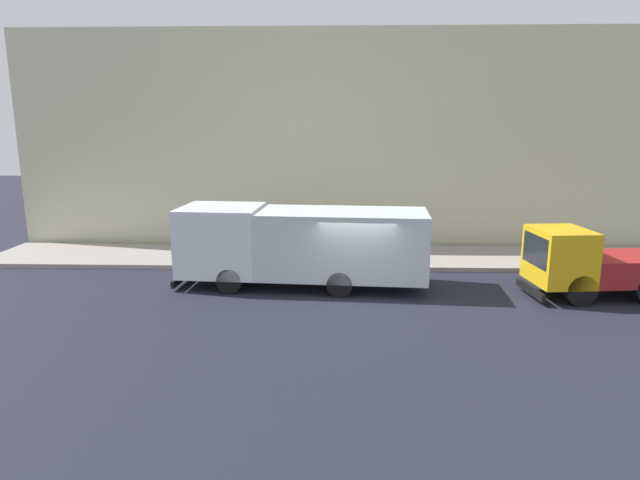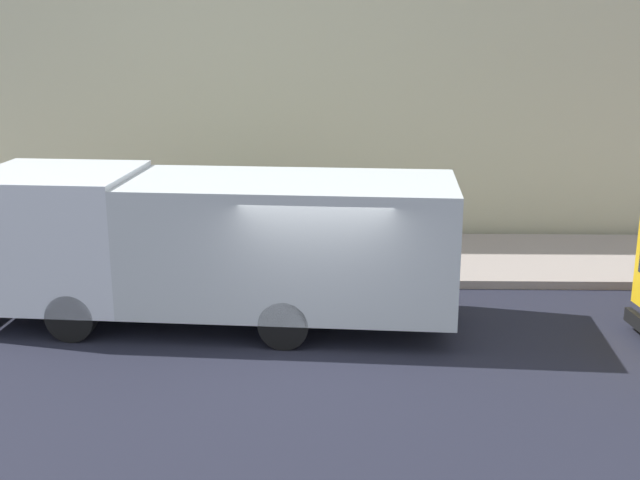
{
  "view_description": "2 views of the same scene",
  "coord_description": "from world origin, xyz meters",
  "px_view_note": "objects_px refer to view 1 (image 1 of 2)",
  "views": [
    {
      "loc": [
        -17.27,
        0.62,
        5.63
      ],
      "look_at": [
        1.52,
        1.23,
        1.55
      ],
      "focal_mm": 30.62,
      "sensor_mm": 36.0,
      "label": 1
    },
    {
      "loc": [
        -12.66,
        -0.31,
        5.33
      ],
      "look_at": [
        0.63,
        -0.05,
        1.69
      ],
      "focal_mm": 44.81,
      "sensor_mm": 36.0,
      "label": 2
    }
  ],
  "objects_px": {
    "large_utility_truck": "(301,243)",
    "pedestrian_walking": "(314,234)",
    "pedestrian_third": "(309,234)",
    "pedestrian_standing": "(274,233)",
    "traffic_cone_orange": "(245,252)",
    "small_flatbed_truck": "(597,264)"
  },
  "relations": [
    {
      "from": "pedestrian_walking",
      "to": "large_utility_truck",
      "type": "bearing_deg",
      "value": 85.51
    },
    {
      "from": "small_flatbed_truck",
      "to": "traffic_cone_orange",
      "type": "xyz_separation_m",
      "value": [
        3.59,
        12.17,
        -0.55
      ]
    },
    {
      "from": "pedestrian_walking",
      "to": "pedestrian_standing",
      "type": "xyz_separation_m",
      "value": [
        0.1,
        1.69,
        0.0
      ]
    },
    {
      "from": "pedestrian_walking",
      "to": "traffic_cone_orange",
      "type": "distance_m",
      "value": 3.06
    },
    {
      "from": "large_utility_truck",
      "to": "pedestrian_third",
      "type": "bearing_deg",
      "value": 3.19
    },
    {
      "from": "small_flatbed_truck",
      "to": "pedestrian_standing",
      "type": "distance_m",
      "value": 12.21
    },
    {
      "from": "large_utility_truck",
      "to": "pedestrian_walking",
      "type": "distance_m",
      "value": 4.03
    },
    {
      "from": "pedestrian_walking",
      "to": "pedestrian_third",
      "type": "relative_size",
      "value": 0.98
    },
    {
      "from": "traffic_cone_orange",
      "to": "large_utility_truck",
      "type": "bearing_deg",
      "value": -137.51
    },
    {
      "from": "pedestrian_walking",
      "to": "traffic_cone_orange",
      "type": "height_order",
      "value": "pedestrian_walking"
    },
    {
      "from": "large_utility_truck",
      "to": "small_flatbed_truck",
      "type": "distance_m",
      "value": 9.78
    },
    {
      "from": "small_flatbed_truck",
      "to": "large_utility_truck",
      "type": "bearing_deg",
      "value": 78.65
    },
    {
      "from": "pedestrian_walking",
      "to": "traffic_cone_orange",
      "type": "xyz_separation_m",
      "value": [
        -1.32,
        2.72,
        -0.5
      ]
    },
    {
      "from": "small_flatbed_truck",
      "to": "pedestrian_standing",
      "type": "xyz_separation_m",
      "value": [
        5.01,
        11.14,
        -0.06
      ]
    },
    {
      "from": "large_utility_truck",
      "to": "small_flatbed_truck",
      "type": "xyz_separation_m",
      "value": [
        -0.92,
        -9.73,
        -0.44
      ]
    },
    {
      "from": "pedestrian_third",
      "to": "traffic_cone_orange",
      "type": "xyz_separation_m",
      "value": [
        -1.06,
        2.5,
        -0.52
      ]
    },
    {
      "from": "large_utility_truck",
      "to": "pedestrian_walking",
      "type": "height_order",
      "value": "large_utility_truck"
    },
    {
      "from": "pedestrian_walking",
      "to": "pedestrian_standing",
      "type": "height_order",
      "value": "pedestrian_standing"
    },
    {
      "from": "large_utility_truck",
      "to": "pedestrian_standing",
      "type": "height_order",
      "value": "large_utility_truck"
    },
    {
      "from": "large_utility_truck",
      "to": "traffic_cone_orange",
      "type": "bearing_deg",
      "value": 46.53
    },
    {
      "from": "small_flatbed_truck",
      "to": "pedestrian_third",
      "type": "xyz_separation_m",
      "value": [
        4.65,
        9.67,
        -0.03
      ]
    },
    {
      "from": "small_flatbed_truck",
      "to": "traffic_cone_orange",
      "type": "height_order",
      "value": "small_flatbed_truck"
    }
  ]
}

